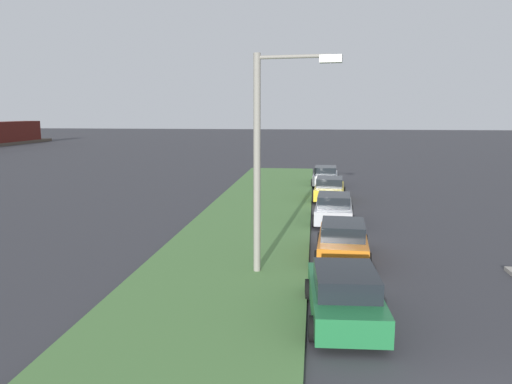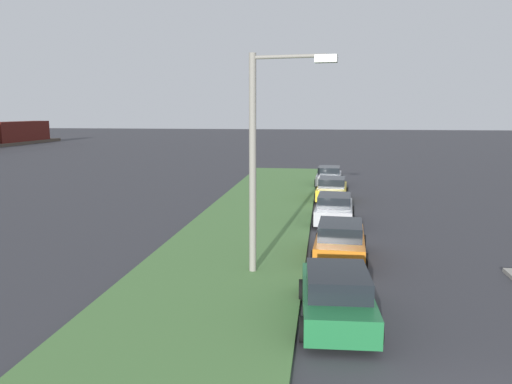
# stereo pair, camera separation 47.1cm
# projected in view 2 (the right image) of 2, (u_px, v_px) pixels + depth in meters

# --- Properties ---
(grass_median) EXTENTS (60.00, 6.00, 0.12)m
(grass_median) POSITION_uv_depth(u_px,v_px,m) (227.00, 259.00, 18.80)
(grass_median) COLOR #517F42
(grass_median) RESTS_ON ground
(parked_car_green) EXTENTS (4.39, 2.19, 1.47)m
(parked_car_green) POSITION_uv_depth(u_px,v_px,m) (337.00, 296.00, 13.24)
(parked_car_green) COLOR #1E6B38
(parked_car_green) RESTS_ON ground
(parked_car_orange) EXTENTS (4.38, 2.18, 1.47)m
(parked_car_orange) POSITION_uv_depth(u_px,v_px,m) (340.00, 241.00, 18.85)
(parked_car_orange) COLOR orange
(parked_car_orange) RESTS_ON ground
(parked_car_silver) EXTENTS (4.38, 2.18, 1.47)m
(parked_car_silver) POSITION_uv_depth(u_px,v_px,m) (334.00, 209.00, 25.07)
(parked_car_silver) COLOR #B2B5BA
(parked_car_silver) RESTS_ON ground
(parked_car_yellow) EXTENTS (4.39, 2.20, 1.47)m
(parked_car_yellow) POSITION_uv_depth(u_px,v_px,m) (332.00, 189.00, 31.42)
(parked_car_yellow) COLOR gold
(parked_car_yellow) RESTS_ON ground
(parked_car_white) EXTENTS (4.37, 2.16, 1.47)m
(parked_car_white) POSITION_uv_depth(u_px,v_px,m) (329.00, 176.00, 37.66)
(parked_car_white) COLOR silver
(parked_car_white) RESTS_ON ground
(streetlight) EXTENTS (0.65, 2.87, 7.50)m
(streetlight) POSITION_uv_depth(u_px,v_px,m) (263.00, 149.00, 16.41)
(streetlight) COLOR gray
(streetlight) RESTS_ON ground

